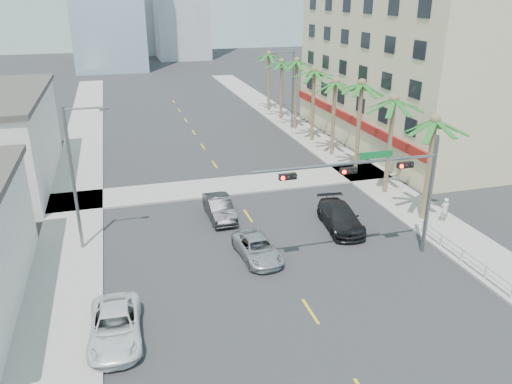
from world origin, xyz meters
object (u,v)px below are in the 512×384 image
(traffic_signal_mast, at_px, (384,179))
(car_lane_left, at_px, (219,208))
(pedestrian, at_px, (445,210))
(car_lane_right, at_px, (340,217))
(car_lane_center, at_px, (257,248))
(car_parked_far, at_px, (115,326))

(traffic_signal_mast, distance_m, car_lane_left, 12.19)
(traffic_signal_mast, height_order, pedestrian, traffic_signal_mast)
(car_lane_right, bearing_deg, traffic_signal_mast, -79.77)
(traffic_signal_mast, height_order, car_lane_center, traffic_signal_mast)
(car_lane_left, bearing_deg, traffic_signal_mast, -47.73)
(car_parked_far, bearing_deg, car_lane_left, 60.41)
(car_lane_center, bearing_deg, car_lane_right, 16.21)
(pedestrian, bearing_deg, car_lane_right, -6.99)
(traffic_signal_mast, bearing_deg, car_lane_left, 133.21)
(car_lane_left, distance_m, pedestrian, 15.58)
(traffic_signal_mast, height_order, car_lane_right, traffic_signal_mast)
(traffic_signal_mast, relative_size, car_lane_left, 2.41)
(traffic_signal_mast, xyz_separation_m, car_lane_left, (-7.81, 8.31, -4.30))
(car_parked_far, bearing_deg, traffic_signal_mast, 15.36)
(traffic_signal_mast, height_order, car_parked_far, traffic_signal_mast)
(traffic_signal_mast, height_order, car_lane_left, traffic_signal_mast)
(car_lane_left, distance_m, car_lane_right, 8.45)
(traffic_signal_mast, relative_size, car_parked_far, 2.22)
(car_parked_far, distance_m, car_lane_left, 13.92)
(car_lane_center, bearing_deg, traffic_signal_mast, -20.91)
(pedestrian, bearing_deg, car_parked_far, 19.99)
(traffic_signal_mast, distance_m, car_lane_right, 6.21)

